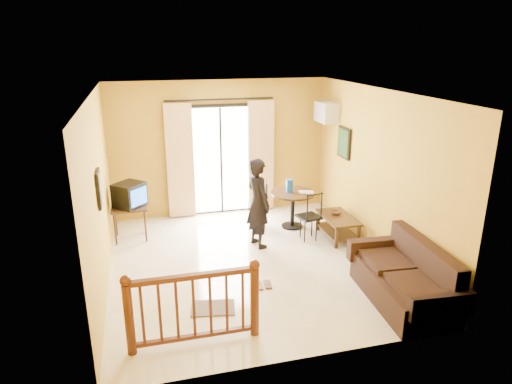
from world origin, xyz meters
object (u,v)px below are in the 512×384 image
object	(u,v)px
coffee_table	(338,223)
standing_person	(258,203)
television	(130,195)
sofa	(406,280)
dining_table	(293,200)

from	to	relation	value
coffee_table	standing_person	xyz separation A→B (m)	(-1.53, 0.06, 0.52)
television	coffee_table	size ratio (longest dim) A/B	0.68
coffee_table	sofa	size ratio (longest dim) A/B	0.51
dining_table	standing_person	world-z (taller)	standing_person
television	coffee_table	bearing A→B (deg)	-60.38
coffee_table	sofa	bearing A→B (deg)	-89.82
standing_person	coffee_table	bearing A→B (deg)	-108.72
dining_table	coffee_table	distance (m)	1.01
coffee_table	dining_table	bearing A→B (deg)	132.12
standing_person	sofa	bearing A→B (deg)	-163.22
dining_table	standing_person	xyz separation A→B (m)	(-0.88, -0.66, 0.24)
coffee_table	standing_person	world-z (taller)	standing_person
dining_table	television	bearing A→B (deg)	175.84
dining_table	coffee_table	world-z (taller)	dining_table
standing_person	dining_table	bearing A→B (deg)	-69.63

